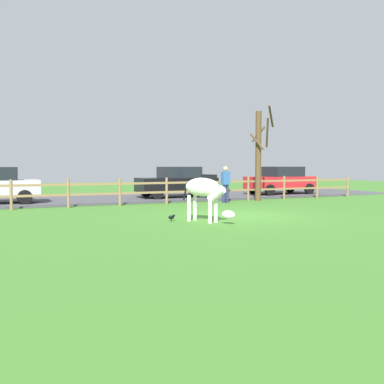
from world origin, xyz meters
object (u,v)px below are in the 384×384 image
(bare_tree, at_px, (259,153))
(visitor_near_fence, at_px, (225,183))
(parked_car_red, at_px, (281,180))
(crow_on_grass, at_px, (172,217))
(zebra, at_px, (205,191))
(parked_car_black, at_px, (177,182))

(bare_tree, xyz_separation_m, visitor_near_fence, (-1.91, -0.22, -1.35))
(visitor_near_fence, bearing_deg, parked_car_red, 31.15)
(crow_on_grass, bearing_deg, zebra, -32.40)
(crow_on_grass, relative_size, parked_car_red, 0.05)
(parked_car_black, height_order, visitor_near_fence, visitor_near_fence)
(visitor_near_fence, bearing_deg, crow_on_grass, -132.94)
(zebra, xyz_separation_m, crow_on_grass, (-0.84, 0.53, -0.80))
(bare_tree, xyz_separation_m, zebra, (-5.65, -5.68, -1.33))
(crow_on_grass, xyz_separation_m, parked_car_red, (10.07, 8.24, 0.72))
(crow_on_grass, height_order, parked_car_black, parked_car_black)
(parked_car_black, relative_size, visitor_near_fence, 2.44)
(bare_tree, height_order, visitor_near_fence, bare_tree)
(parked_car_black, bearing_deg, visitor_near_fence, -75.34)
(crow_on_grass, bearing_deg, bare_tree, 38.39)
(crow_on_grass, height_order, visitor_near_fence, visitor_near_fence)
(crow_on_grass, distance_m, visitor_near_fence, 6.77)
(crow_on_grass, bearing_deg, visitor_near_fence, 47.06)
(zebra, distance_m, visitor_near_fence, 6.62)
(zebra, distance_m, parked_car_black, 9.36)
(zebra, relative_size, parked_car_red, 0.45)
(bare_tree, bearing_deg, crow_on_grass, -141.61)
(bare_tree, xyz_separation_m, parked_car_red, (3.57, 3.09, -1.41))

